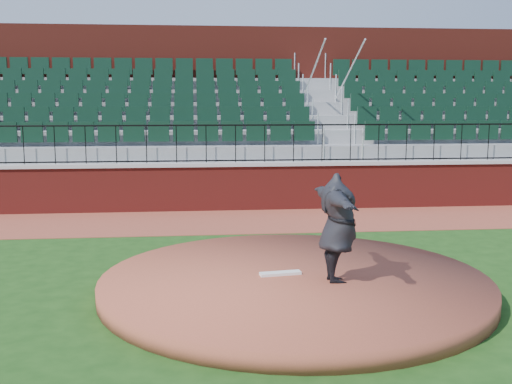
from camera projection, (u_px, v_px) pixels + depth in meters
ground at (265, 285)px, 10.06m from camera, size 90.00×90.00×0.00m
warning_track at (240, 221)px, 15.37m from camera, size 34.00×3.20×0.01m
field_wall at (236, 188)px, 16.86m from camera, size 34.00×0.35×1.20m
wall_cap at (236, 164)px, 16.76m from camera, size 34.00×0.45×0.10m
wall_railing at (236, 144)px, 16.68m from camera, size 34.00×0.05×1.00m
seating_stands at (230, 122)px, 19.29m from camera, size 34.00×5.10×4.60m
concourse_wall at (225, 106)px, 21.98m from camera, size 34.00×0.50×5.50m
pitchers_mound at (294, 284)px, 9.69m from camera, size 6.04×6.04×0.25m
pitching_rubber at (280, 273)px, 9.73m from camera, size 0.67×0.25×0.04m
pitcher at (338, 228)px, 9.25m from camera, size 0.60×2.05×1.65m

